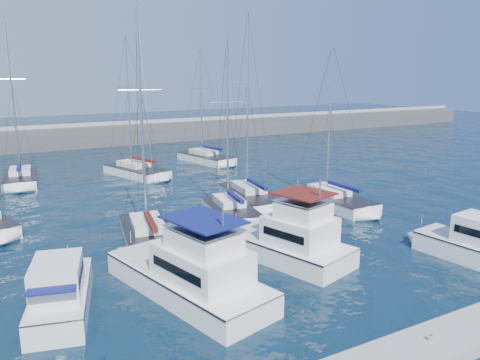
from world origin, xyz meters
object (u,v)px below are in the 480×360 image
motor_yacht_port_inner (193,275)px  sailboat_mid_e (332,200)px  motor_yacht_stbd_outer (472,245)px  sailboat_back_b (136,171)px  motor_yacht_port_outer (61,294)px  sailboat_mid_c (231,211)px  sailboat_back_a (21,178)px  motor_yacht_stbd_inner (292,242)px  sailboat_mid_d (251,196)px  sailboat_back_c (206,158)px  sailboat_mid_b (148,236)px

motor_yacht_port_inner → sailboat_mid_e: 19.33m
motor_yacht_stbd_outer → sailboat_back_b: size_ratio=0.40×
motor_yacht_port_outer → motor_yacht_stbd_outer: bearing=1.6°
sailboat_mid_c → sailboat_mid_e: 9.15m
motor_yacht_port_inner → sailboat_back_a: sailboat_back_a is taller
sailboat_mid_e → motor_yacht_stbd_inner: bearing=-141.7°
sailboat_mid_d → sailboat_back_b: (-5.54, 15.32, -0.01)m
sailboat_back_a → sailboat_back_c: size_ratio=1.15×
motor_yacht_port_outer → motor_yacht_stbd_inner: (13.05, 0.17, 0.19)m
motor_yacht_stbd_inner → sailboat_mid_c: sailboat_mid_c is taller
motor_yacht_stbd_inner → sailboat_back_c: sailboat_back_c is taller
motor_yacht_port_inner → motor_yacht_stbd_outer: 16.90m
motor_yacht_stbd_outer → sailboat_back_b: bearing=101.3°
motor_yacht_stbd_inner → motor_yacht_stbd_outer: 10.80m
sailboat_mid_e → sailboat_back_b: sailboat_back_b is taller
motor_yacht_port_inner → motor_yacht_stbd_outer: bearing=-26.8°
motor_yacht_stbd_outer → sailboat_back_c: 36.30m
motor_yacht_port_inner → motor_yacht_stbd_outer: (16.50, -3.65, -0.19)m
sailboat_mid_b → sailboat_back_c: bearing=67.7°
motor_yacht_port_inner → sailboat_back_c: sailboat_back_c is taller
motor_yacht_stbd_inner → sailboat_back_c: (8.61, 31.12, -0.62)m
motor_yacht_port_outer → motor_yacht_stbd_inner: bearing=14.8°
sailboat_back_a → sailboat_back_b: bearing=-3.8°
motor_yacht_port_inner → motor_yacht_stbd_inner: size_ratio=1.24×
motor_yacht_stbd_inner → sailboat_back_a: sailboat_back_a is taller
sailboat_back_a → sailboat_mid_d: bearing=-39.8°
motor_yacht_port_outer → sailboat_back_a: bearing=103.4°
motor_yacht_port_outer → sailboat_mid_e: sailboat_mid_e is taller
sailboat_mid_b → sailboat_back_a: sailboat_back_a is taller
motor_yacht_port_inner → sailboat_mid_e: bearing=15.3°
sailboat_mid_b → sailboat_back_a: 23.48m
sailboat_mid_c → sailboat_back_a: (-13.38, 20.24, 0.02)m
sailboat_mid_b → sailboat_mid_c: (7.34, 2.45, -0.00)m
sailboat_mid_d → sailboat_mid_e: bearing=-29.2°
sailboat_back_a → motor_yacht_stbd_inner: bearing=-60.9°
sailboat_mid_d → sailboat_back_a: bearing=141.8°
motor_yacht_port_outer → sailboat_back_a: 29.61m
motor_yacht_stbd_inner → sailboat_back_c: bearing=57.8°
motor_yacht_port_outer → sailboat_back_c: sailboat_back_c is taller
motor_yacht_stbd_inner → sailboat_mid_e: (9.77, 8.04, -0.63)m
motor_yacht_stbd_outer → sailboat_mid_b: bearing=136.6°
sailboat_mid_d → sailboat_back_a: (-16.88, 17.25, 0.02)m
motor_yacht_stbd_outer → sailboat_mid_d: sailboat_mid_d is taller
sailboat_mid_b → sailboat_back_c: size_ratio=1.10×
motor_yacht_port_inner → sailboat_back_b: bearing=64.6°
sailboat_back_b → motor_yacht_stbd_inner: bearing=-106.6°
motor_yacht_stbd_outer → sailboat_mid_b: 20.06m
motor_yacht_port_outer → sailboat_back_c: bearing=69.4°
motor_yacht_port_inner → motor_yacht_stbd_outer: motor_yacht_port_inner is taller
sailboat_back_a → sailboat_back_c: bearing=10.4°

